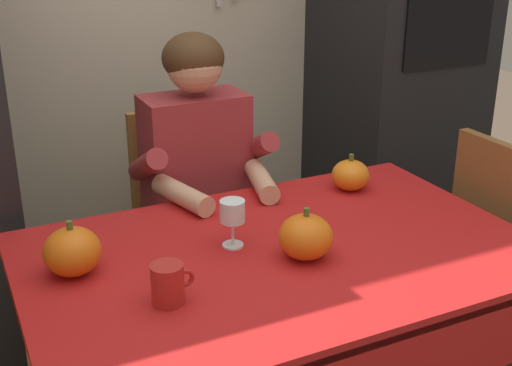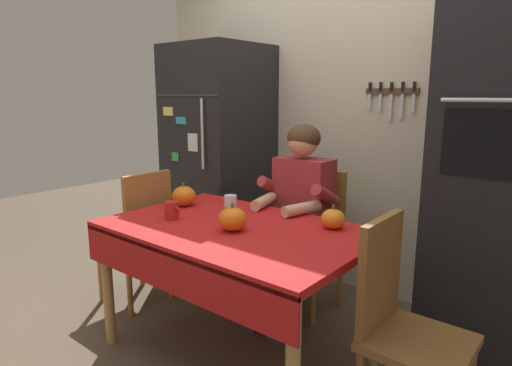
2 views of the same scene
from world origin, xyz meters
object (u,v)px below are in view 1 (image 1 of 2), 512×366
dining_table (285,280)px  wall_oven (399,52)px  chair_behind_person (188,220)px  pumpkin_small (72,251)px  seated_person (204,181)px  pumpkin_large (306,237)px  pumpkin_medium (350,175)px  coffee_mug (168,284)px  chair_right_side (509,255)px  wine_glass (232,214)px

dining_table → wall_oven: bearing=41.3°
chair_behind_person → pumpkin_small: chair_behind_person is taller
wall_oven → seated_person: bearing=-163.1°
pumpkin_large → dining_table: bearing=130.6°
pumpkin_medium → pumpkin_small: size_ratio=0.85×
wall_oven → dining_table: bearing=-138.7°
coffee_mug → pumpkin_large: 0.41m
dining_table → pumpkin_small: pumpkin_small is taller
pumpkin_large → chair_right_side: bearing=5.4°
pumpkin_medium → chair_behind_person: bearing=130.8°
seated_person → coffee_mug: bearing=-117.7°
pumpkin_large → pumpkin_small: size_ratio=0.99×
chair_behind_person → pumpkin_large: size_ratio=6.32×
wine_glass → wall_oven: bearing=35.3°
chair_right_side → coffee_mug: (-1.27, -0.14, 0.28)m
seated_person → pumpkin_medium: (0.41, -0.29, 0.05)m
seated_person → dining_table: bearing=-90.3°
wall_oven → pumpkin_small: size_ratio=14.17×
chair_right_side → coffee_mug: bearing=-173.7°
chair_right_side → pumpkin_large: chair_right_side is taller
chair_behind_person → seated_person: bearing=-90.0°
seated_person → coffee_mug: (-0.37, -0.71, 0.05)m
dining_table → wine_glass: bearing=137.6°
chair_right_side → seated_person: bearing=147.8°
chair_behind_person → chair_right_side: bearing=-40.0°
dining_table → pumpkin_small: size_ratio=9.45×
wall_oven → chair_behind_person: bearing=-172.9°
seated_person → chair_behind_person: bearing=90.0°
chair_behind_person → wine_glass: (-0.11, -0.69, 0.33)m
wall_oven → pumpkin_medium: bearing=-136.1°
seated_person → pumpkin_large: (0.03, -0.65, 0.06)m
wall_oven → pumpkin_medium: size_ratio=16.70×
chair_right_side → coffee_mug: size_ratio=8.67×
pumpkin_medium → wine_glass: bearing=-158.0°
coffee_mug → pumpkin_small: pumpkin_small is taller
seated_person → wall_oven: bearing=16.9°
pumpkin_large → seated_person: bearing=93.1°
wine_glass → pumpkin_medium: (0.53, 0.21, -0.05)m
seated_person → pumpkin_large: seated_person is taller
chair_right_side → pumpkin_small: bearing=176.0°
dining_table → wine_glass: 0.24m
coffee_mug → pumpkin_large: size_ratio=0.73×
chair_behind_person → pumpkin_large: (0.03, -0.84, 0.29)m
wine_glass → pumpkin_large: pumpkin_large is taller
pumpkin_large → pumpkin_medium: (0.38, 0.36, -0.01)m
wall_oven → dining_table: wall_oven is taller
chair_right_side → pumpkin_medium: 0.62m
coffee_mug → wine_glass: wine_glass is taller
dining_table → chair_right_side: (0.90, 0.04, -0.14)m
wine_glass → pumpkin_small: size_ratio=0.93×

